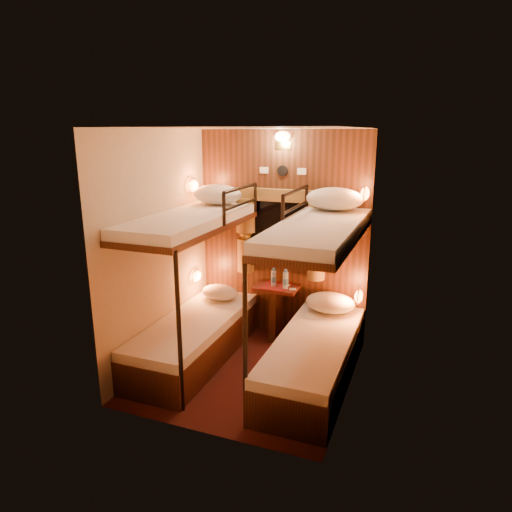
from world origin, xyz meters
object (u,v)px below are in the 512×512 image
at_px(bunk_right, 315,328).
at_px(bottle_left, 274,278).
at_px(bottle_right, 286,280).
at_px(table, 276,305).
at_px(bunk_left, 195,309).

distance_m(bunk_right, bottle_left, 1.04).
bearing_deg(bottle_right, bottle_left, 165.60).
bearing_deg(table, bunk_left, -129.67).
distance_m(bunk_left, bunk_right, 1.30).
bearing_deg(bottle_right, table, 157.51).
bearing_deg(table, bottle_left, -160.92).
distance_m(table, bottle_right, 0.36).
distance_m(bunk_left, bottle_right, 1.08).
distance_m(bunk_left, bottle_left, 1.00).
bearing_deg(bunk_left, bottle_left, 51.36).
bearing_deg(table, bottle_right, -22.49).
relative_size(bunk_right, table, 2.90).
xyz_separation_m(bunk_left, bunk_right, (1.30, 0.00, 0.00)).
bearing_deg(bunk_left, table, 50.33).
height_order(bunk_right, bottle_left, bunk_right).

